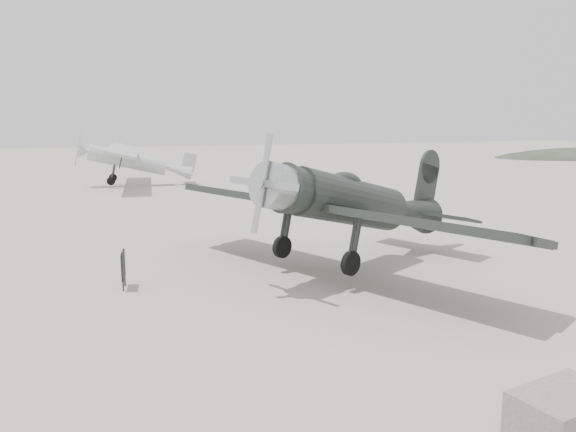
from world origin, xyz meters
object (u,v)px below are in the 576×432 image
(lowwing_monoplane, at_px, (356,204))
(highwing_monoplane, at_px, (133,157))
(equipment_block, at_px, (564,417))
(sign_board, at_px, (123,266))

(lowwing_monoplane, height_order, highwing_monoplane, lowwing_monoplane)
(equipment_block, relative_size, sign_board, 1.43)
(sign_board, bearing_deg, lowwing_monoplane, 6.32)
(lowwing_monoplane, xyz_separation_m, equipment_block, (-0.79, -10.87, -1.89))
(highwing_monoplane, relative_size, sign_board, 9.98)
(lowwing_monoplane, bearing_deg, highwing_monoplane, 76.65)
(equipment_block, bearing_deg, sign_board, 123.41)
(lowwing_monoplane, height_order, sign_board, lowwing_monoplane)
(equipment_block, bearing_deg, lowwing_monoplane, 85.83)
(highwing_monoplane, xyz_separation_m, sign_board, (-0.65, -26.60, -1.44))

